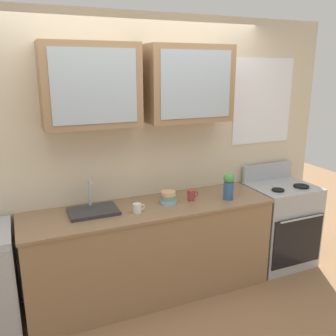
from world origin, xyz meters
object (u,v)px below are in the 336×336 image
at_px(sink_faucet, 93,210).
at_px(bowl_stack, 168,198).
at_px(cup_near_sink, 137,208).
at_px(stove_range, 279,224).
at_px(vase, 229,185).
at_px(cup_near_bowls, 192,195).

distance_m(sink_faucet, bowl_stack, 0.69).
bearing_deg(sink_faucet, cup_near_sink, -23.12).
relative_size(stove_range, vase, 4.09).
xyz_separation_m(bowl_stack, cup_near_sink, (-0.33, -0.10, -0.01)).
xyz_separation_m(sink_faucet, cup_near_sink, (0.35, -0.15, 0.02)).
height_order(stove_range, sink_faucet, sink_faucet).
xyz_separation_m(vase, cup_near_bowls, (-0.33, 0.11, -0.08)).
relative_size(sink_faucet, vase, 1.61).
relative_size(bowl_stack, vase, 0.58).
bearing_deg(stove_range, bowl_stack, 179.56).
height_order(bowl_stack, cup_near_bowls, bowl_stack).
relative_size(cup_near_sink, cup_near_bowls, 0.98).
height_order(stove_range, bowl_stack, stove_range).
bearing_deg(cup_near_bowls, bowl_stack, 176.61).
bearing_deg(cup_near_bowls, cup_near_sink, -171.02).
bearing_deg(cup_near_bowls, stove_range, 0.19).
xyz_separation_m(sink_faucet, vase, (1.25, -0.17, 0.11)).
bearing_deg(bowl_stack, cup_near_bowls, -3.39).
bearing_deg(bowl_stack, sink_faucet, 176.13).
relative_size(stove_range, cup_near_bowls, 9.61).
xyz_separation_m(stove_range, bowl_stack, (-1.32, 0.01, 0.49)).
height_order(bowl_stack, cup_near_sink, bowl_stack).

